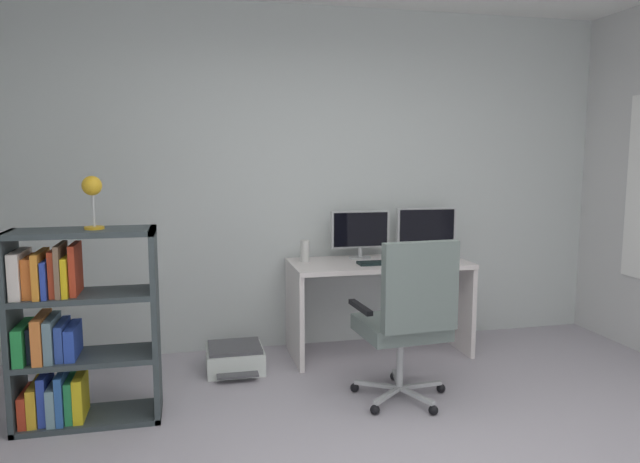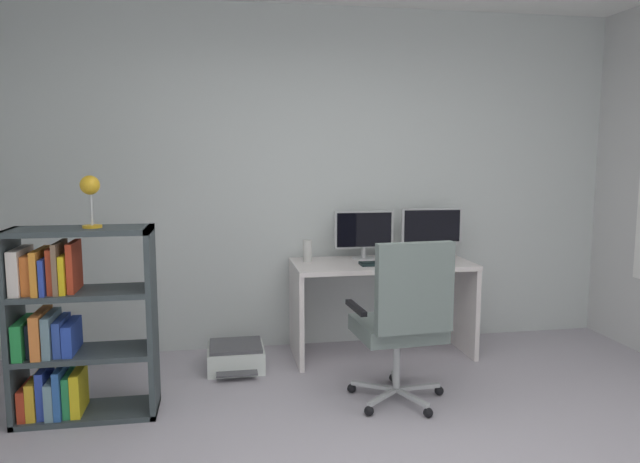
{
  "view_description": "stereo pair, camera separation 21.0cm",
  "coord_description": "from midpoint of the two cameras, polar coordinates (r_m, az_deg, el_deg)",
  "views": [
    {
      "loc": [
        -1.0,
        -2.17,
        1.55
      ],
      "look_at": [
        -0.1,
        1.79,
        1.03
      ],
      "focal_mm": 32.69,
      "sensor_mm": 36.0,
      "label": 1
    },
    {
      "loc": [
        -0.8,
        -2.21,
        1.55
      ],
      "look_at": [
        -0.1,
        1.79,
        1.03
      ],
      "focal_mm": 32.69,
      "sensor_mm": 36.0,
      "label": 2
    }
  ],
  "objects": [
    {
      "name": "computer_mouse",
      "position": [
        4.51,
        11.17,
        -2.94
      ],
      "size": [
        0.08,
        0.11,
        0.03
      ],
      "primitive_type": "cube",
      "rotation": [
        0.0,
        0.0,
        -0.17
      ],
      "color": "black",
      "rests_on": "desk"
    },
    {
      "name": "bookshelf",
      "position": [
        3.74,
        -22.08,
        -8.76
      ],
      "size": [
        0.81,
        0.34,
        1.14
      ],
      "color": "#343E41",
      "rests_on": "ground"
    },
    {
      "name": "desk",
      "position": [
        4.59,
        7.34,
        -5.43
      ],
      "size": [
        1.38,
        0.63,
        0.74
      ],
      "color": "white",
      "rests_on": "ground"
    },
    {
      "name": "keyboard",
      "position": [
        4.43,
        7.48,
        -3.12
      ],
      "size": [
        0.34,
        0.13,
        0.02
      ],
      "primitive_type": "cube",
      "rotation": [
        0.0,
        0.0,
        -0.0
      ],
      "color": "black",
      "rests_on": "desk"
    },
    {
      "name": "desktop_speaker",
      "position": [
        4.51,
        0.1,
        -1.9
      ],
      "size": [
        0.07,
        0.07,
        0.17
      ],
      "primitive_type": "cylinder",
      "color": "silver",
      "rests_on": "desk"
    },
    {
      "name": "monitor_secondary",
      "position": [
        4.82,
        12.09,
        0.33
      ],
      "size": [
        0.49,
        0.18,
        0.39
      ],
      "color": "#B2B5B7",
      "rests_on": "desk"
    },
    {
      "name": "monitor_main",
      "position": [
        4.64,
        5.6,
        -0.01
      ],
      "size": [
        0.47,
        0.18,
        0.38
      ],
      "color": "#B2B5B7",
      "rests_on": "desk"
    },
    {
      "name": "printer",
      "position": [
        4.4,
        -6.86,
        -12.08
      ],
      "size": [
        0.41,
        0.47,
        0.18
      ],
      "color": "silver",
      "rests_on": "ground"
    },
    {
      "name": "desk_lamp",
      "position": [
        3.58,
        -20.03,
        3.79
      ],
      "size": [
        0.11,
        0.11,
        0.3
      ],
      "color": "gold",
      "rests_on": "bookshelf"
    },
    {
      "name": "office_chair",
      "position": [
        3.65,
        9.85,
        -8.23
      ],
      "size": [
        0.63,
        0.63,
        1.06
      ],
      "color": "#B7BABC",
      "rests_on": "ground"
    },
    {
      "name": "wall_back",
      "position": [
        4.76,
        1.0,
        5.1
      ],
      "size": [
        4.97,
        0.1,
        2.72
      ],
      "primitive_type": "cube",
      "color": "silver",
      "rests_on": "ground"
    }
  ]
}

